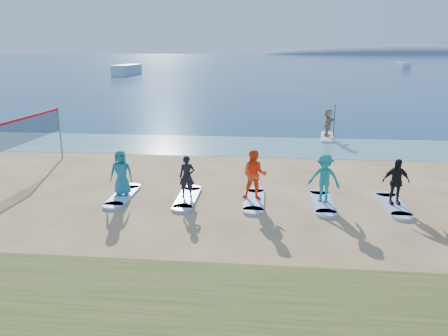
# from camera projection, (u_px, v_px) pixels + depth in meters

# --- Properties ---
(ground) EXTENTS (600.00, 600.00, 0.00)m
(ground) POSITION_uv_depth(u_px,v_px,m) (227.00, 218.00, 13.94)
(ground) COLOR tan
(ground) RESTS_ON ground
(shallow_water) EXTENTS (600.00, 600.00, 0.00)m
(shallow_water) POSITION_uv_depth(u_px,v_px,m) (245.00, 146.00, 24.00)
(shallow_water) COLOR teal
(shallow_water) RESTS_ON ground
(ocean) EXTENTS (600.00, 600.00, 0.00)m
(ocean) POSITION_uv_depth(u_px,v_px,m) (265.00, 61.00, 167.27)
(ocean) COLOR navy
(ocean) RESTS_ON ground
(island_ridge) EXTENTS (220.00, 56.00, 18.00)m
(island_ridge) POSITION_uv_depth(u_px,v_px,m) (409.00, 54.00, 292.39)
(island_ridge) COLOR slate
(island_ridge) RESTS_ON ground
(volleyball_net) EXTENTS (0.41, 9.08, 2.50)m
(volleyball_net) POSITION_uv_depth(u_px,v_px,m) (0.00, 139.00, 16.58)
(volleyball_net) COLOR gray
(volleyball_net) RESTS_ON ground
(paddleboard) EXTENTS (1.03, 3.06, 0.12)m
(paddleboard) POSITION_uv_depth(u_px,v_px,m) (327.00, 137.00, 26.12)
(paddleboard) COLOR silver
(paddleboard) RESTS_ON ground
(paddleboarder) EXTENTS (0.99, 1.58, 1.63)m
(paddleboarder) POSITION_uv_depth(u_px,v_px,m) (328.00, 122.00, 25.89)
(paddleboarder) COLOR tan
(paddleboarder) RESTS_ON paddleboard
(boat_offshore_a) EXTENTS (3.49, 8.85, 1.92)m
(boat_offshore_a) POSITION_uv_depth(u_px,v_px,m) (127.00, 75.00, 83.28)
(boat_offshore_a) COLOR silver
(boat_offshore_a) RESTS_ON ground
(boat_offshore_b) EXTENTS (3.22, 6.43, 1.39)m
(boat_offshore_b) POSITION_uv_depth(u_px,v_px,m) (401.00, 68.00, 109.73)
(boat_offshore_b) COLOR silver
(boat_offshore_b) RESTS_ON ground
(surfboard_0) EXTENTS (0.70, 2.20, 0.09)m
(surfboard_0) POSITION_uv_depth(u_px,v_px,m) (123.00, 196.00, 15.89)
(surfboard_0) COLOR #9EBFF5
(surfboard_0) RESTS_ON ground
(student_0) EXTENTS (0.83, 0.57, 1.65)m
(student_0) POSITION_uv_depth(u_px,v_px,m) (121.00, 173.00, 15.66)
(student_0) COLOR teal
(student_0) RESTS_ON surfboard_0
(surfboard_1) EXTENTS (0.70, 2.20, 0.09)m
(surfboard_1) POSITION_uv_depth(u_px,v_px,m) (187.00, 198.00, 15.66)
(surfboard_1) COLOR #9EBFF5
(surfboard_1) RESTS_ON ground
(student_1) EXTENTS (0.57, 0.39, 1.51)m
(student_1) POSITION_uv_depth(u_px,v_px,m) (187.00, 177.00, 15.45)
(student_1) COLOR black
(student_1) RESTS_ON surfboard_1
(surfboard_2) EXTENTS (0.70, 2.20, 0.09)m
(surfboard_2) POSITION_uv_depth(u_px,v_px,m) (254.00, 200.00, 15.44)
(surfboard_2) COLOR #9EBFF5
(surfboard_2) RESTS_ON ground
(student_2) EXTENTS (0.89, 0.70, 1.77)m
(student_2) POSITION_uv_depth(u_px,v_px,m) (255.00, 175.00, 15.19)
(student_2) COLOR #FF4A1A
(student_2) RESTS_ON surfboard_2
(surfboard_3) EXTENTS (0.70, 2.20, 0.09)m
(surfboard_3) POSITION_uv_depth(u_px,v_px,m) (323.00, 202.00, 15.21)
(surfboard_3) COLOR #9EBFF5
(surfboard_3) RESTS_ON ground
(student_3) EXTENTS (1.24, 0.97, 1.69)m
(student_3) POSITION_uv_depth(u_px,v_px,m) (324.00, 178.00, 14.97)
(student_3) COLOR teal
(student_3) RESTS_ON surfboard_3
(surfboard_4) EXTENTS (0.70, 2.20, 0.09)m
(surfboard_4) POSITION_uv_depth(u_px,v_px,m) (393.00, 205.00, 14.98)
(surfboard_4) COLOR #9EBFF5
(surfboard_4) RESTS_ON ground
(student_4) EXTENTS (0.96, 0.47, 1.58)m
(student_4) POSITION_uv_depth(u_px,v_px,m) (396.00, 182.00, 14.76)
(student_4) COLOR black
(student_4) RESTS_ON surfboard_4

